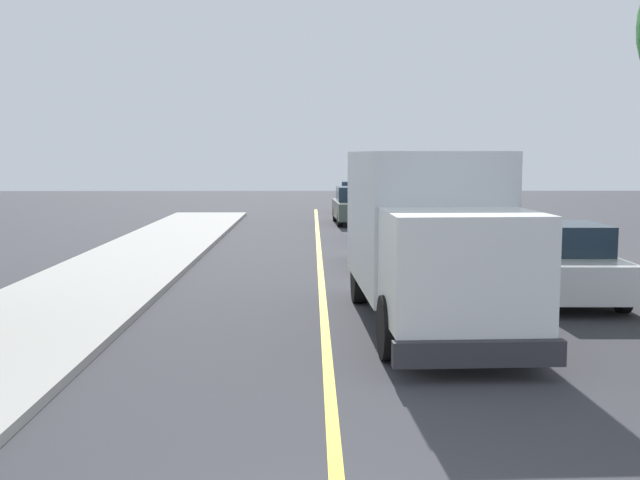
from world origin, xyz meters
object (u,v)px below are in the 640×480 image
object	(u,v)px
parked_car_near	(387,239)
parked_car_furthest	(356,198)
parked_car_mid	(388,219)
parked_van_across	(562,264)
parked_car_far	(355,206)
box_truck	(427,229)

from	to	relation	value
parked_car_near	parked_car_furthest	xyz separation A→B (m)	(0.32, 20.08, 0.00)
parked_car_mid	parked_car_furthest	size ratio (longest dim) A/B	1.01
parked_car_near	parked_van_across	bearing A→B (deg)	-55.72
parked_car_near	parked_van_across	xyz separation A→B (m)	(3.34, -4.89, 0.00)
parked_car_mid	parked_car_far	bearing A→B (deg)	97.34
parked_car_mid	parked_car_far	xyz separation A→B (m)	(-0.85, 6.58, 0.00)
parked_car_far	parked_van_across	distance (m)	18.47
parked_car_near	parked_van_across	distance (m)	5.92
parked_van_across	box_truck	bearing A→B (deg)	-146.00
box_truck	parked_car_furthest	size ratio (longest dim) A/B	1.64
parked_car_near	parked_car_mid	size ratio (longest dim) A/B	1.00
parked_van_across	parked_car_near	bearing A→B (deg)	124.28
box_truck	parked_van_across	size ratio (longest dim) A/B	1.64
parked_car_mid	parked_car_near	bearing A→B (deg)	-96.05
box_truck	parked_car_far	bearing A→B (deg)	90.52
box_truck	parked_car_far	distance (m)	20.39
parked_car_mid	parked_van_across	xyz separation A→B (m)	(2.63, -11.56, 0.00)
parked_van_across	parked_car_mid	bearing A→B (deg)	102.81
box_truck	parked_car_furthest	world-z (taller)	box_truck
parked_car_far	parked_car_near	bearing A→B (deg)	-89.39
parked_car_mid	parked_car_furthest	world-z (taller)	same
parked_car_near	parked_car_furthest	size ratio (longest dim) A/B	1.00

